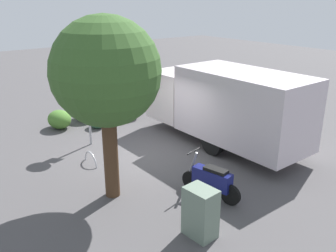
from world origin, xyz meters
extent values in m
plane|color=#4A4849|center=(0.00, 0.00, 0.00)|extent=(60.00, 60.00, 0.00)
cylinder|color=black|center=(-1.20, -3.78, 0.45)|extent=(0.90, 0.26, 0.90)
cylinder|color=black|center=(-1.23, -1.88, 0.45)|extent=(0.90, 0.26, 0.90)
cylinder|color=black|center=(3.90, -3.70, 0.45)|extent=(0.90, 0.26, 0.90)
cylinder|color=black|center=(3.87, -1.80, 0.45)|extent=(0.90, 0.26, 0.90)
cube|color=silver|center=(-1.62, -2.83, 1.63)|extent=(4.63, 2.26, 2.35)
cube|color=silver|center=(1.68, -2.78, 1.40)|extent=(1.83, 2.12, 1.90)
cube|color=black|center=(1.68, -2.78, 2.00)|extent=(1.85, 1.97, 0.60)
cylinder|color=black|center=(-2.62, 0.29, 0.28)|extent=(0.57, 0.23, 0.56)
cylinder|color=black|center=(-3.84, 0.00, 0.28)|extent=(0.57, 0.23, 0.56)
cube|color=navy|center=(-3.28, 0.13, 0.56)|extent=(1.14, 0.56, 0.48)
cube|color=black|center=(-3.37, 0.11, 0.83)|extent=(0.69, 0.42, 0.12)
cylinder|color=slate|center=(-2.67, 0.28, 0.83)|extent=(0.29, 0.13, 0.69)
cylinder|color=black|center=(-2.67, 0.28, 1.18)|extent=(0.16, 0.54, 0.04)
cylinder|color=#9E9EA3|center=(2.13, 1.04, 1.36)|extent=(0.08, 0.08, 2.72)
cylinder|color=red|center=(2.13, 1.06, 2.53)|extent=(0.71, 0.32, 0.76)
cube|color=yellow|center=(2.13, 1.06, 1.89)|extent=(0.33, 0.33, 0.44)
cylinder|color=#47301E|center=(-1.55, 2.18, 1.22)|extent=(0.39, 0.39, 2.44)
sphere|color=#355926|center=(-1.55, 2.18, 3.40)|extent=(2.74, 2.74, 2.74)
cube|color=slate|center=(-4.31, 1.49, 0.59)|extent=(0.75, 0.57, 1.18)
torus|color=#B7B7BC|center=(0.61, 1.79, 0.00)|extent=(0.85, 0.05, 0.85)
ellipsoid|color=#336745|center=(3.59, 0.06, 0.25)|extent=(0.72, 0.59, 0.49)
ellipsoid|color=#45742C|center=(4.50, 1.28, 0.38)|extent=(1.11, 0.91, 0.76)
ellipsoid|color=#348627|center=(4.86, -0.04, 0.41)|extent=(1.21, 0.99, 0.82)
camera|label=1|loc=(-9.35, 6.25, 5.09)|focal=38.56mm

